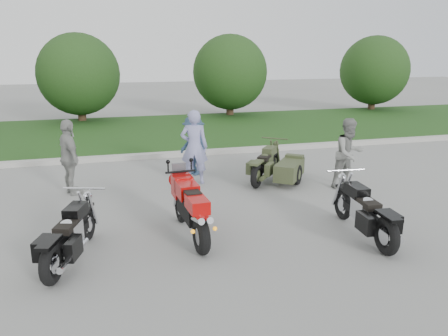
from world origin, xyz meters
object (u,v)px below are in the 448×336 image
object	(u,v)px
sportbike_red	(190,207)
cruiser_right	(366,214)
person_denim	(194,146)
person_back	(70,157)
person_stripe	(194,147)
person_grey	(349,153)
cruiser_left	(69,238)
cruiser_sidecar	(279,168)

from	to	relation	value
sportbike_red	cruiser_right	world-z (taller)	sportbike_red
person_denim	person_back	bearing A→B (deg)	-100.26
person_stripe	person_grey	xyz separation A→B (m)	(3.51, -1.32, -0.08)
person_back	cruiser_left	bearing A→B (deg)	162.18
sportbike_red	person_stripe	size ratio (longest dim) A/B	1.13
person_back	sportbike_red	bearing A→B (deg)	-165.90
cruiser_sidecar	person_grey	bearing A→B (deg)	9.32
cruiser_right	person_grey	xyz separation A→B (m)	(1.26, 2.72, 0.41)
person_grey	person_denim	world-z (taller)	person_grey
cruiser_sidecar	person_grey	distance (m)	1.72
person_stripe	cruiser_right	bearing A→B (deg)	134.86
person_grey	cruiser_left	bearing A→B (deg)	-169.73
person_stripe	cruiser_sidecar	bearing A→B (deg)	-178.55
person_grey	person_denim	bearing A→B (deg)	137.75
cruiser_left	person_grey	distance (m)	6.69
person_stripe	person_back	bearing A→B (deg)	17.93
person_grey	person_back	distance (m)	6.53
person_stripe	person_grey	world-z (taller)	person_stripe
sportbike_red	cruiser_left	bearing A→B (deg)	-171.68
sportbike_red	person_stripe	xyz separation A→B (m)	(0.74, 3.25, 0.34)
sportbike_red	cruiser_sidecar	size ratio (longest dim) A/B	1.08
person_stripe	person_denim	world-z (taller)	person_stripe
cruiser_right	cruiser_sidecar	xyz separation A→B (m)	(-0.19, 3.52, -0.06)
person_denim	sportbike_red	bearing A→B (deg)	-38.87
cruiser_sidecar	person_denim	xyz separation A→B (m)	(-1.91, 1.31, 0.41)
cruiser_right	person_denim	world-z (taller)	person_denim
sportbike_red	cruiser_right	size ratio (longest dim) A/B	0.94
sportbike_red	person_stripe	world-z (taller)	person_stripe
person_stripe	person_denim	bearing A→B (deg)	-84.60
sportbike_red	person_grey	size ratio (longest dim) A/B	1.23
cruiser_sidecar	person_stripe	distance (m)	2.19
cruiser_left	sportbike_red	bearing A→B (deg)	29.33
cruiser_right	person_stripe	size ratio (longest dim) A/B	1.20
person_denim	person_back	size ratio (longest dim) A/B	0.90
person_grey	person_denim	xyz separation A→B (m)	(-3.36, 2.10, -0.06)
sportbike_red	person_denim	size ratio (longest dim) A/B	1.32
sportbike_red	cruiser_right	xyz separation A→B (m)	(2.99, -0.80, -0.14)
person_denim	cruiser_right	bearing A→B (deg)	-2.92
cruiser_sidecar	person_grey	world-z (taller)	person_grey
cruiser_left	cruiser_sidecar	distance (m)	5.73
person_stripe	sportbike_red	bearing A→B (deg)	92.94
cruiser_right	person_back	bearing A→B (deg)	147.10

